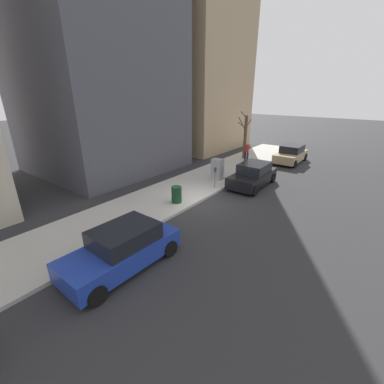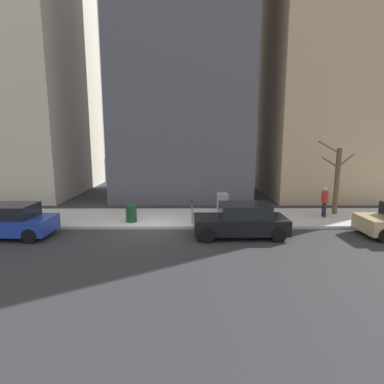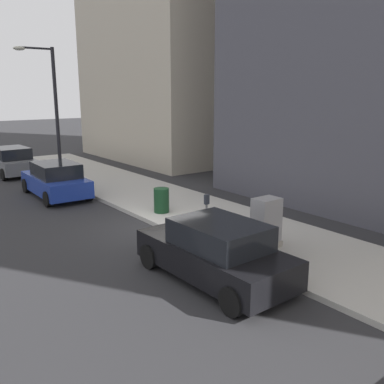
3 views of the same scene
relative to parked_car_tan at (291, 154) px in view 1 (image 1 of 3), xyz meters
The scene contains 11 objects.
ground_plane 12.09m from the parked_car_tan, 84.59° to the left, with size 120.00×120.00×0.00m, color #2B2B2D.
sidewalk 12.43m from the parked_car_tan, 75.36° to the left, with size 4.00×36.00×0.15m, color #B2AFA8.
parked_car_tan is the anchor object (origin of this frame).
parked_car_black 7.70m from the parked_car_tan, 89.69° to the left, with size 1.99×4.23×1.52m.
parked_car_blue 18.40m from the parked_car_tan, 89.97° to the left, with size 2.01×4.24×1.52m.
parking_meter 10.07m from the parked_car_tan, 80.93° to the left, with size 0.14×0.10×1.35m.
utility_box 8.66m from the parked_car_tan, 73.65° to the left, with size 0.83×0.61×1.43m.
bare_tree 4.34m from the parked_car_tan, 23.48° to the left, with size 1.12×2.09×4.22m.
trash_bin 13.28m from the parked_car_tan, 81.18° to the left, with size 0.56×0.56×0.90m, color #14381E.
pedestrian_near_meter 3.99m from the parked_car_tan, 40.09° to the left, with size 0.40×0.36×1.66m.
office_block_center 18.50m from the parked_car_tan, 42.63° to the left, with size 9.94×9.94×20.77m, color #4C4C56.
Camera 1 is at (-7.73, 10.99, 5.88)m, focal length 24.00 mm.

